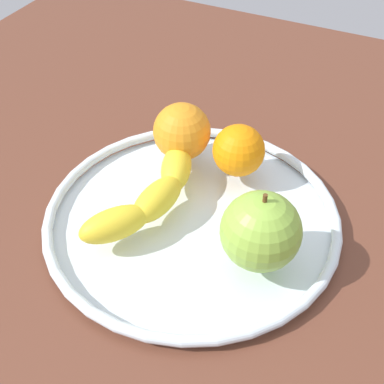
{
  "coord_description": "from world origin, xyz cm",
  "views": [
    {
      "loc": [
        -37.95,
        -18.25,
        43.44
      ],
      "look_at": [
        0.0,
        0.0,
        4.8
      ],
      "focal_mm": 49.58,
      "sensor_mm": 36.0,
      "label": 1
    }
  ],
  "objects": [
    {
      "name": "ground_plane",
      "position": [
        0.0,
        0.0,
        -2.0
      ],
      "size": [
        110.78,
        110.78,
        4.0
      ],
      "primitive_type": "cube",
      "color": "brown"
    },
    {
      "name": "orange_front_right",
      "position": [
        8.75,
        5.57,
        5.34
      ],
      "size": [
        7.08,
        7.08,
        7.08
      ],
      "primitive_type": "sphere",
      "color": "orange",
      "rests_on": "fruit_bowl"
    },
    {
      "name": "fruit_bowl",
      "position": [
        0.0,
        0.0,
        0.92
      ],
      "size": [
        33.29,
        33.29,
        1.8
      ],
      "color": "silver",
      "rests_on": "ground_plane"
    },
    {
      "name": "banana",
      "position": [
        -0.96,
        4.48,
        3.55
      ],
      "size": [
        19.86,
        8.37,
        3.51
      ],
      "rotation": [
        0.0,
        0.0,
        -0.15
      ],
      "color": "yellow",
      "rests_on": "fruit_bowl"
    },
    {
      "name": "apple",
      "position": [
        -3.22,
        -8.98,
        5.84
      ],
      "size": [
        8.08,
        8.08,
        8.88
      ],
      "color": "#8CBA41",
      "rests_on": "fruit_bowl"
    },
    {
      "name": "orange_back_left",
      "position": [
        8.8,
        -1.87,
        4.92
      ],
      "size": [
        6.24,
        6.24,
        6.24
      ],
      "primitive_type": "sphere",
      "color": "orange",
      "rests_on": "fruit_bowl"
    }
  ]
}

